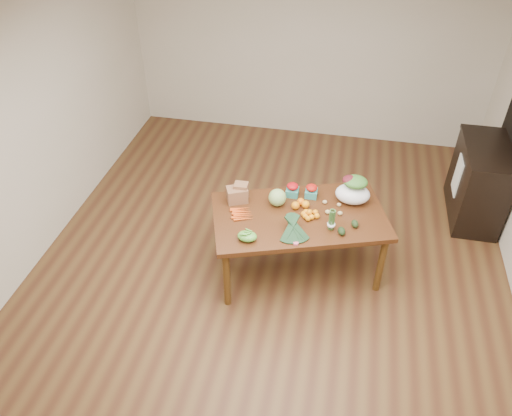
% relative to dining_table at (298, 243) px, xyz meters
% --- Properties ---
extents(floor, '(6.00, 6.00, 0.00)m').
position_rel_dining_table_xyz_m(floor, '(-0.28, -0.08, -0.38)').
color(floor, brown).
rests_on(floor, ground).
extents(ceiling, '(5.00, 6.00, 0.02)m').
position_rel_dining_table_xyz_m(ceiling, '(-0.28, -0.08, 2.33)').
color(ceiling, white).
rests_on(ceiling, room_walls).
extents(room_walls, '(5.02, 6.02, 2.70)m').
position_rel_dining_table_xyz_m(room_walls, '(-0.28, -0.08, 0.97)').
color(room_walls, beige).
rests_on(room_walls, floor).
extents(dining_table, '(1.90, 1.43, 0.75)m').
position_rel_dining_table_xyz_m(dining_table, '(0.00, 0.00, 0.00)').
color(dining_table, '#462010').
rests_on(dining_table, floor).
extents(cabinet, '(0.52, 1.02, 0.94)m').
position_rel_dining_table_xyz_m(cabinet, '(1.94, 1.35, 0.10)').
color(cabinet, black).
rests_on(cabinet, floor).
extents(dish_towel, '(0.02, 0.28, 0.45)m').
position_rel_dining_table_xyz_m(dish_towel, '(1.68, 1.32, 0.18)').
color(dish_towel, white).
rests_on(dish_towel, cabinet).
extents(paper_bag, '(0.33, 0.30, 0.19)m').
position_rel_dining_table_xyz_m(paper_bag, '(-0.65, 0.09, 0.47)').
color(paper_bag, brown).
rests_on(paper_bag, dining_table).
extents(cabbage, '(0.18, 0.18, 0.18)m').
position_rel_dining_table_xyz_m(cabbage, '(-0.24, 0.11, 0.46)').
color(cabbage, '#96BE6D').
rests_on(cabbage, dining_table).
extents(strawberry_basket_a, '(0.16, 0.16, 0.11)m').
position_rel_dining_table_xyz_m(strawberry_basket_a, '(-0.12, 0.30, 0.43)').
color(strawberry_basket_a, '#B60C14').
rests_on(strawberry_basket_a, dining_table).
extents(strawberry_basket_b, '(0.15, 0.15, 0.11)m').
position_rel_dining_table_xyz_m(strawberry_basket_b, '(0.07, 0.32, 0.43)').
color(strawberry_basket_b, red).
rests_on(strawberry_basket_b, dining_table).
extents(orange_a, '(0.08, 0.08, 0.08)m').
position_rel_dining_table_xyz_m(orange_a, '(-0.05, 0.08, 0.42)').
color(orange_a, orange).
rests_on(orange_a, dining_table).
extents(orange_b, '(0.07, 0.07, 0.07)m').
position_rel_dining_table_xyz_m(orange_b, '(-0.01, 0.16, 0.41)').
color(orange_b, orange).
rests_on(orange_b, dining_table).
extents(orange_c, '(0.08, 0.08, 0.08)m').
position_rel_dining_table_xyz_m(orange_c, '(0.04, 0.12, 0.41)').
color(orange_c, '#FFAB0F').
rests_on(orange_c, dining_table).
extents(mandarin_cluster, '(0.23, 0.23, 0.09)m').
position_rel_dining_table_xyz_m(mandarin_cluster, '(0.10, -0.02, 0.42)').
color(mandarin_cluster, '#F4A00E').
rests_on(mandarin_cluster, dining_table).
extents(carrots, '(0.28, 0.28, 0.03)m').
position_rel_dining_table_xyz_m(carrots, '(-0.55, -0.12, 0.39)').
color(carrots, orange).
rests_on(carrots, dining_table).
extents(snap_pea_bag, '(0.18, 0.14, 0.08)m').
position_rel_dining_table_xyz_m(snap_pea_bag, '(-0.43, -0.46, 0.42)').
color(snap_pea_bag, '#549D35').
rests_on(snap_pea_bag, dining_table).
extents(kale_bunch, '(0.43, 0.48, 0.16)m').
position_rel_dining_table_xyz_m(kale_bunch, '(-0.01, -0.34, 0.45)').
color(kale_bunch, '#16311E').
rests_on(kale_bunch, dining_table).
extents(asparagus_bundle, '(0.11, 0.14, 0.26)m').
position_rel_dining_table_xyz_m(asparagus_bundle, '(0.32, -0.17, 0.50)').
color(asparagus_bundle, '#4A823B').
rests_on(asparagus_bundle, dining_table).
extents(potato_a, '(0.05, 0.04, 0.04)m').
position_rel_dining_table_xyz_m(potato_a, '(0.27, 0.07, 0.40)').
color(potato_a, '#DAC57D').
rests_on(potato_a, dining_table).
extents(potato_b, '(0.05, 0.04, 0.04)m').
position_rel_dining_table_xyz_m(potato_b, '(0.31, 0.06, 0.40)').
color(potato_b, tan).
rests_on(potato_b, dining_table).
extents(potato_c, '(0.05, 0.04, 0.04)m').
position_rel_dining_table_xyz_m(potato_c, '(0.37, 0.21, 0.39)').
color(potato_c, tan).
rests_on(potato_c, dining_table).
extents(potato_d, '(0.05, 0.04, 0.04)m').
position_rel_dining_table_xyz_m(potato_d, '(0.23, 0.23, 0.40)').
color(potato_d, tan).
rests_on(potato_d, dining_table).
extents(potato_e, '(0.05, 0.04, 0.04)m').
position_rel_dining_table_xyz_m(potato_e, '(0.39, 0.08, 0.40)').
color(potato_e, tan).
rests_on(potato_e, dining_table).
extents(avocado_a, '(0.10, 0.12, 0.07)m').
position_rel_dining_table_xyz_m(avocado_a, '(0.42, -0.20, 0.41)').
color(avocado_a, black).
rests_on(avocado_a, dining_table).
extents(avocado_b, '(0.09, 0.11, 0.07)m').
position_rel_dining_table_xyz_m(avocado_b, '(0.54, -0.07, 0.41)').
color(avocado_b, black).
rests_on(avocado_b, dining_table).
extents(salad_bag, '(0.41, 0.36, 0.27)m').
position_rel_dining_table_xyz_m(salad_bag, '(0.49, 0.31, 0.51)').
color(salad_bag, white).
rests_on(salad_bag, dining_table).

